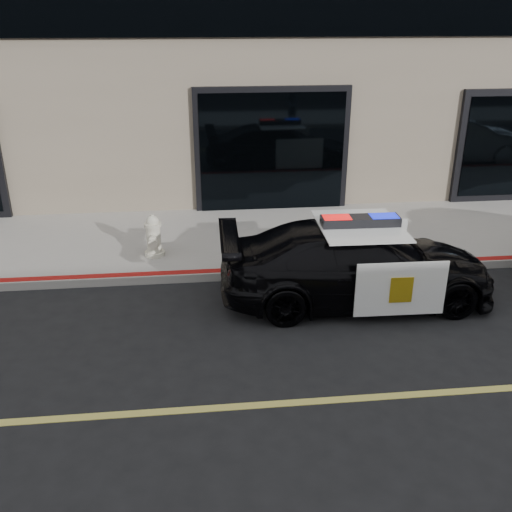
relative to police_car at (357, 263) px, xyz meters
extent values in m
plane|color=black|center=(0.20, -2.56, -0.64)|extent=(120.00, 120.00, 0.00)
cube|color=gray|center=(0.20, 2.69, -0.57)|extent=(60.00, 3.50, 0.15)
imported|color=black|center=(0.00, 0.00, -0.01)|extent=(1.96, 4.45, 1.27)
cube|color=white|center=(0.40, -0.92, -0.03)|extent=(1.35, 0.06, 0.85)
cube|color=white|center=(0.44, 0.90, -0.03)|extent=(1.35, 0.06, 0.85)
cube|color=white|center=(0.00, 0.00, 0.64)|extent=(1.30, 1.55, 0.02)
cube|color=gold|center=(0.40, -0.94, -0.03)|extent=(0.34, 0.02, 0.40)
cube|color=black|center=(0.00, 0.00, 0.71)|extent=(1.22, 0.34, 0.15)
cube|color=red|center=(-0.37, 0.01, 0.72)|extent=(0.43, 0.28, 0.14)
cube|color=#0C19CC|center=(0.37, -0.01, 0.72)|extent=(0.43, 0.28, 0.14)
cylinder|color=beige|center=(-3.33, 1.83, -0.45)|extent=(0.36, 0.36, 0.08)
cylinder|color=beige|center=(-3.33, 1.83, -0.16)|extent=(0.26, 0.26, 0.51)
cylinder|color=beige|center=(-3.33, 1.83, 0.11)|extent=(0.31, 0.31, 0.06)
sphere|color=beige|center=(-3.33, 1.83, 0.17)|extent=(0.23, 0.23, 0.23)
cylinder|color=beige|center=(-3.33, 1.83, 0.28)|extent=(0.07, 0.07, 0.07)
cylinder|color=beige|center=(-3.33, 2.00, -0.09)|extent=(0.13, 0.12, 0.13)
cylinder|color=beige|center=(-3.33, 1.65, -0.09)|extent=(0.13, 0.12, 0.13)
cylinder|color=beige|center=(-3.33, 1.62, -0.16)|extent=(0.17, 0.14, 0.17)
camera|label=1|loc=(-2.50, -8.09, 3.71)|focal=40.00mm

